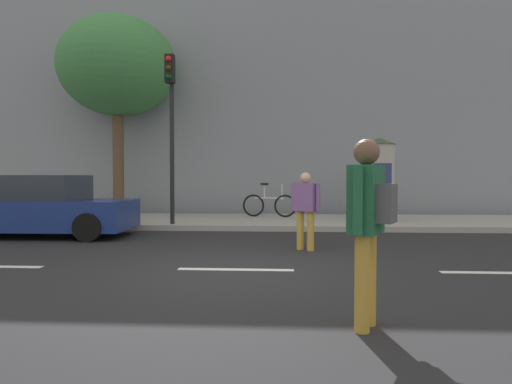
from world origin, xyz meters
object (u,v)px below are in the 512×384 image
street_tree (117,67)px  parked_car_silver (36,207)px  traffic_light (171,112)px  pedestrian_with_bag (368,214)px  pedestrian_in_light_jacket (355,186)px  pedestrian_near_pole (306,204)px  poster_column (379,179)px  bicycle_leaning (269,205)px

street_tree → parked_car_silver: (-0.33, -4.62, -4.45)m
traffic_light → pedestrian_with_bag: traffic_light is taller
pedestrian_with_bag → pedestrian_in_light_jacket: bearing=81.9°
street_tree → pedestrian_with_bag: 13.36m
traffic_light → pedestrian_near_pole: size_ratio=2.98×
poster_column → bicycle_leaning: poster_column is taller
pedestrian_in_light_jacket → parked_car_silver: 9.56m
pedestrian_in_light_jacket → pedestrian_with_bag: bearing=-98.1°
pedestrian_with_bag → parked_car_silver: pedestrian_with_bag is taller
pedestrian_with_bag → bicycle_leaning: 10.54m
traffic_light → pedestrian_in_light_jacket: size_ratio=2.72×
pedestrian_with_bag → pedestrian_in_light_jacket: size_ratio=1.07×
poster_column → pedestrian_near_pole: (-2.32, -4.49, -0.47)m
poster_column → bicycle_leaning: bearing=158.5°
pedestrian_near_pole → parked_car_silver: (-6.40, 1.68, -0.20)m
pedestrian_in_light_jacket → bicycle_leaning: (-2.84, -0.60, -0.60)m
traffic_light → bicycle_leaning: size_ratio=2.60×
bicycle_leaning → parked_car_silver: bearing=-143.4°
pedestrian_with_bag → pedestrian_near_pole: bearing=94.4°
street_tree → parked_car_silver: 6.42m
parked_car_silver → bicycle_leaning: bearing=36.6°
bicycle_leaning → parked_car_silver: size_ratio=0.39×
poster_column → bicycle_leaning: (-3.24, 1.28, -0.84)m
street_tree → pedestrian_with_bag: (6.42, -10.98, -4.07)m
traffic_light → pedestrian_near_pole: bearing=-43.0°
traffic_light → parked_car_silver: bearing=-151.8°
traffic_light → pedestrian_near_pole: traffic_light is taller
pedestrian_near_pole → parked_car_silver: bearing=165.3°
pedestrian_in_light_jacket → poster_column: bearing=-78.2°
pedestrian_in_light_jacket → bicycle_leaning: size_ratio=0.96×
pedestrian_near_pole → pedestrian_in_light_jacket: size_ratio=0.91×
poster_column → street_tree: size_ratio=0.36×
pedestrian_near_pole → bicycle_leaning: 5.85m
street_tree → bicycle_leaning: 6.94m
pedestrian_near_pole → pedestrian_in_light_jacket: bearing=73.1°
street_tree → bicycle_leaning: (5.15, -0.54, -4.62)m
pedestrian_in_light_jacket → street_tree: bearing=-179.6°
traffic_light → street_tree: size_ratio=0.68×
traffic_light → pedestrian_with_bag: size_ratio=2.54×
pedestrian_with_bag → pedestrian_near_pole: 4.70m
poster_column → street_tree: (-8.39, 1.81, 3.77)m
poster_column → parked_car_silver: poster_column is taller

